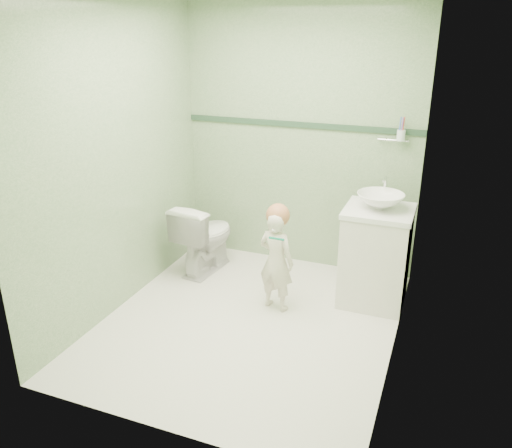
% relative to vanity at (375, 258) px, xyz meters
% --- Properties ---
extents(ground, '(2.50, 2.50, 0.00)m').
position_rel_vanity_xyz_m(ground, '(-0.84, -0.70, -0.40)').
color(ground, silver).
rests_on(ground, ground).
extents(room_shell, '(2.50, 2.54, 2.40)m').
position_rel_vanity_xyz_m(room_shell, '(-0.84, -0.70, 0.80)').
color(room_shell, '#7EA475').
rests_on(room_shell, ground).
extents(trim_stripe, '(2.20, 0.02, 0.05)m').
position_rel_vanity_xyz_m(trim_stripe, '(-0.84, 0.54, 0.95)').
color(trim_stripe, '#294531').
rests_on(trim_stripe, room_shell).
extents(vanity, '(0.52, 0.50, 0.80)m').
position_rel_vanity_xyz_m(vanity, '(0.00, 0.00, 0.00)').
color(vanity, white).
rests_on(vanity, ground).
extents(counter, '(0.54, 0.52, 0.04)m').
position_rel_vanity_xyz_m(counter, '(0.00, 0.00, 0.41)').
color(counter, white).
rests_on(counter, vanity).
extents(basin, '(0.37, 0.37, 0.13)m').
position_rel_vanity_xyz_m(basin, '(0.00, 0.00, 0.49)').
color(basin, white).
rests_on(basin, counter).
extents(faucet, '(0.03, 0.13, 0.18)m').
position_rel_vanity_xyz_m(faucet, '(0.00, 0.19, 0.57)').
color(faucet, silver).
rests_on(faucet, counter).
extents(cup_holder, '(0.26, 0.07, 0.21)m').
position_rel_vanity_xyz_m(cup_holder, '(0.05, 0.48, 0.93)').
color(cup_holder, silver).
rests_on(cup_holder, room_shell).
extents(toilet, '(0.46, 0.71, 0.68)m').
position_rel_vanity_xyz_m(toilet, '(-1.58, 0.03, -0.06)').
color(toilet, white).
rests_on(toilet, ground).
extents(toddler, '(0.34, 0.26, 0.84)m').
position_rel_vanity_xyz_m(toddler, '(-0.72, -0.40, 0.02)').
color(toddler, white).
rests_on(toddler, ground).
extents(hair_cap, '(0.19, 0.19, 0.19)m').
position_rel_vanity_xyz_m(hair_cap, '(-0.72, -0.37, 0.41)').
color(hair_cap, '#B87249').
rests_on(hair_cap, toddler).
extents(teal_toothbrush, '(0.11, 0.14, 0.08)m').
position_rel_vanity_xyz_m(teal_toothbrush, '(-0.68, -0.54, 0.29)').
color(teal_toothbrush, '#119271').
rests_on(teal_toothbrush, toddler).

